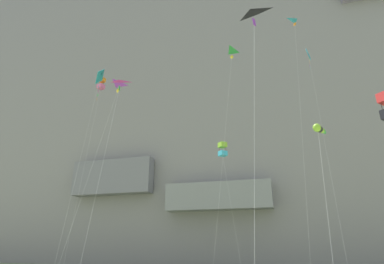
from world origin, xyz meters
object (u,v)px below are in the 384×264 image
Objects in this scene: kite_delta_high_left at (251,19)px; kite_delta_upper_right at (118,88)px; kite_delta_mid_center at (229,61)px; kite_delta_far_right at (114,97)px; kite_box_high_center at (101,84)px; kite_diamond_upper_left at (99,80)px; kite_diamond_far_left at (309,60)px; kite_box_upper_mid at (223,149)px; kite_windsock_mid_left at (319,129)px; kite_delta_high_right at (298,27)px.

kite_delta_upper_right is (-12.38, 4.43, -1.13)m from kite_delta_high_left.
kite_delta_mid_center is 1.64× the size of kite_delta_far_right.
kite_diamond_upper_left is at bearing -56.54° from kite_box_high_center.
kite_diamond_upper_left is at bearing -149.55° from kite_diamond_far_left.
kite_box_high_center is 25.82m from kite_box_upper_mid.
kite_delta_far_right reaches higher than kite_delta_upper_right.
kite_delta_mid_center is at bearing 56.15° from kite_delta_far_right.
kite_delta_mid_center reaches higher than kite_box_upper_mid.
kite_diamond_far_left is 1.71× the size of kite_delta_high_left.
kite_delta_far_right is 1.00× the size of kite_box_upper_mid.
kite_diamond_far_left reaches higher than kite_delta_mid_center.
kite_windsock_mid_left is (8.32, -15.83, -16.86)m from kite_delta_mid_center.
kite_delta_high_right is 2.00× the size of kite_delta_upper_right.
kite_box_high_center reaches higher than kite_delta_high_left.
kite_delta_high_left is 13.20m from kite_delta_upper_right.
kite_windsock_mid_left is 25.07m from kite_diamond_upper_left.
kite_diamond_far_left is 1.78× the size of kite_box_upper_mid.
kite_delta_mid_center is 0.84× the size of kite_delta_high_right.
kite_delta_high_left reaches higher than kite_box_upper_mid.
kite_delta_far_right is 18.61m from kite_windsock_mid_left.
kite_delta_high_left is 8.87m from kite_windsock_mid_left.
kite_delta_high_left is at bearing -19.70° from kite_delta_upper_right.
kite_delta_high_left reaches higher than kite_delta_far_right.
kite_diamond_far_left is 27.55m from kite_delta_high_left.
kite_box_high_center is 27.80m from kite_delta_far_right.
kite_delta_mid_center reaches higher than kite_windsock_mid_left.
kite_delta_high_right is 1.96× the size of kite_box_upper_mid.
kite_delta_high_left is 0.53× the size of kite_delta_high_right.
kite_delta_mid_center is 20.52m from kite_delta_upper_right.
kite_delta_high_right is 29.52m from kite_delta_upper_right.
kite_delta_mid_center is at bearing -157.51° from kite_diamond_far_left.
kite_diamond_upper_left reaches higher than kite_delta_high_left.
kite_delta_high_right reaches higher than kite_delta_high_left.
kite_delta_high_right is 1.95× the size of kite_delta_far_right.
kite_box_upper_mid is at bearing 69.72° from kite_delta_far_right.
kite_delta_high_left is (28.33, -25.28, -12.90)m from kite_box_high_center.
kite_delta_high_right reaches higher than kite_delta_mid_center.
kite_delta_upper_right is (-16.15, 0.42, 5.81)m from kite_windsock_mid_left.
kite_delta_mid_center is at bearing -12.87° from kite_box_high_center.
kite_diamond_upper_left is 9.30m from kite_delta_upper_right.
kite_delta_high_right is at bearing 26.72° from kite_diamond_upper_left.
kite_diamond_far_left is 27.26m from kite_windsock_mid_left.
kite_windsock_mid_left is at bearing -6.94° from kite_delta_far_right.
kite_box_high_center reaches higher than kite_delta_mid_center.
kite_box_high_center is 33.88m from kite_delta_high_right.
kite_delta_far_right is 20.12m from kite_box_upper_mid.
kite_delta_high_right is (33.63, -3.55, 2.08)m from kite_box_high_center.
kite_delta_high_left is at bearing -28.61° from kite_diamond_upper_left.
kite_delta_high_right is 3.05× the size of kite_windsock_mid_left.
kite_delta_mid_center is (-11.09, -4.59, -0.99)m from kite_diamond_far_left.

